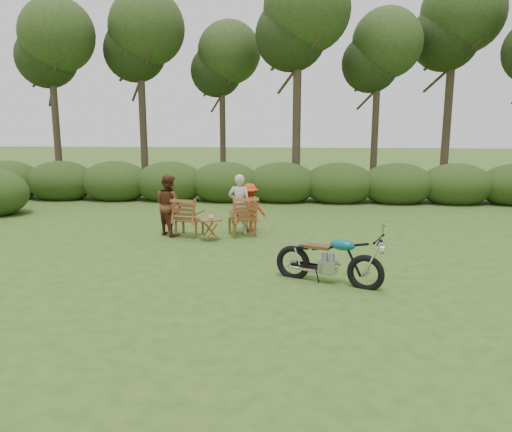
# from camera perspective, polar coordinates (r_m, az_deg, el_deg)

# --- Properties ---
(ground) EXTENTS (80.00, 80.00, 0.00)m
(ground) POSITION_cam_1_polar(r_m,az_deg,el_deg) (8.96, 1.97, -7.97)
(ground) COLOR #2C4B19
(ground) RESTS_ON ground
(tree_line) EXTENTS (22.52, 11.62, 8.14)m
(tree_line) POSITION_cam_1_polar(r_m,az_deg,el_deg) (18.21, 4.73, 13.97)
(tree_line) COLOR #38281E
(tree_line) RESTS_ON ground
(motorcycle) EXTENTS (2.05, 1.43, 1.10)m
(motorcycle) POSITION_cam_1_polar(r_m,az_deg,el_deg) (9.22, 8.19, -7.52)
(motorcycle) COLOR #0B919B
(motorcycle) RESTS_ON ground
(lawn_chair_right) EXTENTS (0.89, 0.89, 1.01)m
(lawn_chair_right) POSITION_cam_1_polar(r_m,az_deg,el_deg) (12.67, -1.58, -2.18)
(lawn_chair_right) COLOR brown
(lawn_chair_right) RESTS_ON ground
(lawn_chair_left) EXTENTS (0.80, 0.80, 0.99)m
(lawn_chair_left) POSITION_cam_1_polar(r_m,az_deg,el_deg) (12.70, -7.58, -2.25)
(lawn_chair_left) COLOR brown
(lawn_chair_left) RESTS_ON ground
(side_table) EXTENTS (0.64, 0.60, 0.53)m
(side_table) POSITION_cam_1_polar(r_m,az_deg,el_deg) (12.12, -5.24, -1.57)
(side_table) COLOR brown
(side_table) RESTS_ON ground
(cup) EXTENTS (0.13, 0.13, 0.10)m
(cup) POSITION_cam_1_polar(r_m,az_deg,el_deg) (12.04, -5.15, -0.13)
(cup) COLOR beige
(cup) RESTS_ON side_table
(adult_a) EXTENTS (0.58, 0.39, 1.54)m
(adult_a) POSITION_cam_1_polar(r_m,az_deg,el_deg) (12.79, -1.88, -2.05)
(adult_a) COLOR #C0B79E
(adult_a) RESTS_ON ground
(adult_b) EXTENTS (0.95, 0.93, 1.54)m
(adult_b) POSITION_cam_1_polar(r_m,az_deg,el_deg) (12.88, -9.81, -2.12)
(adult_b) COLOR #4F2916
(adult_b) RESTS_ON ground
(child) EXTENTS (0.89, 0.62, 1.26)m
(child) POSITION_cam_1_polar(r_m,az_deg,el_deg) (13.11, -0.71, -1.71)
(child) COLOR #B93811
(child) RESTS_ON ground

